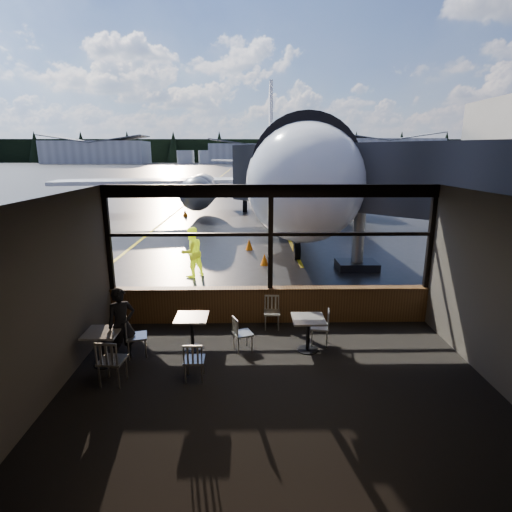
{
  "coord_description": "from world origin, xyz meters",
  "views": [
    {
      "loc": [
        -0.52,
        -9.55,
        4.19
      ],
      "look_at": [
        -0.34,
        1.0,
        1.5
      ],
      "focal_mm": 28.0,
      "sensor_mm": 36.0,
      "label": 1
    }
  ],
  "objects_px": {
    "cafe_table_near": "(308,334)",
    "chair_near_w": "(243,334)",
    "chair_mid_s": "(194,360)",
    "chair_near_n": "(272,313)",
    "chair_left_s": "(112,361)",
    "passenger": "(122,324)",
    "cone_wing": "(185,213)",
    "cafe_table_mid": "(192,333)",
    "cone_nose": "(249,245)",
    "chair_mid_w": "(137,337)",
    "cone_extra": "(264,259)",
    "jet_bridge": "(358,204)",
    "ground_crew": "(192,252)",
    "airliner": "(280,129)",
    "chair_near_e": "(320,327)",
    "cafe_table_left": "(104,348)"
  },
  "relations": [
    {
      "from": "cafe_table_near",
      "to": "chair_near_w",
      "type": "bearing_deg",
      "value": 178.82
    },
    {
      "from": "chair_mid_w",
      "to": "chair_left_s",
      "type": "relative_size",
      "value": 0.94
    },
    {
      "from": "airliner",
      "to": "chair_mid_w",
      "type": "xyz_separation_m",
      "value": [
        -4.55,
        -21.12,
        -5.49
      ]
    },
    {
      "from": "cafe_table_near",
      "to": "cafe_table_left",
      "type": "relative_size",
      "value": 1.04
    },
    {
      "from": "airliner",
      "to": "cafe_table_near",
      "type": "distance_m",
      "value": 21.69
    },
    {
      "from": "chair_near_w",
      "to": "chair_mid_w",
      "type": "height_order",
      "value": "chair_mid_w"
    },
    {
      "from": "chair_mid_s",
      "to": "cafe_table_near",
      "type": "bearing_deg",
      "value": 24.93
    },
    {
      "from": "chair_left_s",
      "to": "cone_extra",
      "type": "bearing_deg",
      "value": 74.91
    },
    {
      "from": "passenger",
      "to": "cone_extra",
      "type": "xyz_separation_m",
      "value": [
        3.24,
        7.28,
        -0.55
      ]
    },
    {
      "from": "chair_near_n",
      "to": "cone_extra",
      "type": "distance_m",
      "value": 5.84
    },
    {
      "from": "chair_near_w",
      "to": "chair_near_n",
      "type": "xyz_separation_m",
      "value": [
        0.7,
        1.14,
        0.01
      ]
    },
    {
      "from": "jet_bridge",
      "to": "cone_wing",
      "type": "bearing_deg",
      "value": 124.22
    },
    {
      "from": "chair_near_n",
      "to": "chair_left_s",
      "type": "xyz_separation_m",
      "value": [
        -3.11,
        -2.4,
        0.06
      ]
    },
    {
      "from": "cafe_table_mid",
      "to": "chair_mid_w",
      "type": "xyz_separation_m",
      "value": [
        -1.13,
        -0.3,
        0.06
      ]
    },
    {
      "from": "jet_bridge",
      "to": "chair_mid_w",
      "type": "bearing_deg",
      "value": -132.0
    },
    {
      "from": "cafe_table_near",
      "to": "chair_near_n",
      "type": "bearing_deg",
      "value": 121.64
    },
    {
      "from": "chair_left_s",
      "to": "cone_nose",
      "type": "bearing_deg",
      "value": 82.55
    },
    {
      "from": "cafe_table_near",
      "to": "chair_mid_s",
      "type": "xyz_separation_m",
      "value": [
        -2.33,
        -1.11,
        0.02
      ]
    },
    {
      "from": "cafe_table_left",
      "to": "chair_mid_w",
      "type": "distance_m",
      "value": 0.68
    },
    {
      "from": "passenger",
      "to": "cone_wing",
      "type": "bearing_deg",
      "value": 63.54
    },
    {
      "from": "chair_near_n",
      "to": "passenger",
      "type": "distance_m",
      "value": 3.53
    },
    {
      "from": "jet_bridge",
      "to": "cone_wing",
      "type": "xyz_separation_m",
      "value": [
        -8.57,
        12.61,
        -2.12
      ]
    },
    {
      "from": "passenger",
      "to": "chair_mid_w",
      "type": "bearing_deg",
      "value": -9.25
    },
    {
      "from": "chair_near_w",
      "to": "chair_left_s",
      "type": "xyz_separation_m",
      "value": [
        -2.41,
        -1.26,
        0.07
      ]
    },
    {
      "from": "jet_bridge",
      "to": "cone_nose",
      "type": "height_order",
      "value": "jet_bridge"
    },
    {
      "from": "cone_wing",
      "to": "passenger",
      "type": "bearing_deg",
      "value": -84.85
    },
    {
      "from": "chair_near_n",
      "to": "cone_nose",
      "type": "distance_m",
      "value": 8.44
    },
    {
      "from": "cafe_table_near",
      "to": "ground_crew",
      "type": "xyz_separation_m",
      "value": [
        -3.28,
        5.57,
        0.5
      ]
    },
    {
      "from": "cafe_table_near",
      "to": "chair_mid_s",
      "type": "relative_size",
      "value": 0.96
    },
    {
      "from": "chair_mid_w",
      "to": "ground_crew",
      "type": "distance_m",
      "value": 5.77
    },
    {
      "from": "cafe_table_mid",
      "to": "chair_mid_s",
      "type": "distance_m",
      "value": 1.25
    },
    {
      "from": "chair_near_e",
      "to": "ground_crew",
      "type": "xyz_separation_m",
      "value": [
        -3.59,
        5.3,
        0.46
      ]
    },
    {
      "from": "jet_bridge",
      "to": "passenger",
      "type": "height_order",
      "value": "jet_bridge"
    },
    {
      "from": "chair_near_w",
      "to": "ground_crew",
      "type": "height_order",
      "value": "ground_crew"
    },
    {
      "from": "airliner",
      "to": "chair_mid_w",
      "type": "height_order",
      "value": "airliner"
    },
    {
      "from": "cafe_table_mid",
      "to": "cone_nose",
      "type": "xyz_separation_m",
      "value": [
        1.25,
        9.47,
        -0.14
      ]
    },
    {
      "from": "cafe_table_near",
      "to": "ground_crew",
      "type": "distance_m",
      "value": 6.48
    },
    {
      "from": "cone_wing",
      "to": "cone_extra",
      "type": "xyz_separation_m",
      "value": [
        5.04,
        -12.67,
        -0.02
      ]
    },
    {
      "from": "chair_left_s",
      "to": "passenger",
      "type": "relative_size",
      "value": 0.6
    },
    {
      "from": "cafe_table_left",
      "to": "chair_left_s",
      "type": "height_order",
      "value": "chair_left_s"
    },
    {
      "from": "chair_near_w",
      "to": "chair_left_s",
      "type": "distance_m",
      "value": 2.72
    },
    {
      "from": "cafe_table_left",
      "to": "chair_near_n",
      "type": "bearing_deg",
      "value": 25.86
    },
    {
      "from": "cafe_table_left",
      "to": "cafe_table_near",
      "type": "bearing_deg",
      "value": 7.23
    },
    {
      "from": "cafe_table_left",
      "to": "ground_crew",
      "type": "height_order",
      "value": "ground_crew"
    },
    {
      "from": "chair_mid_w",
      "to": "cone_nose",
      "type": "distance_m",
      "value": 10.05
    },
    {
      "from": "chair_near_n",
      "to": "chair_left_s",
      "type": "height_order",
      "value": "chair_left_s"
    },
    {
      "from": "cafe_table_near",
      "to": "chair_left_s",
      "type": "bearing_deg",
      "value": -162.22
    },
    {
      "from": "cafe_table_near",
      "to": "cafe_table_mid",
      "type": "bearing_deg",
      "value": 177.21
    },
    {
      "from": "cafe_table_mid",
      "to": "cafe_table_left",
      "type": "relative_size",
      "value": 1.04
    },
    {
      "from": "chair_left_s",
      "to": "chair_mid_s",
      "type": "bearing_deg",
      "value": 10.38
    }
  ]
}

